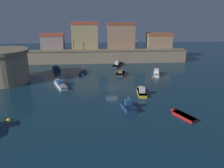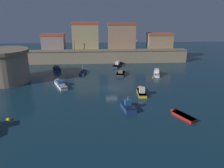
{
  "view_description": "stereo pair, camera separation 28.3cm",
  "coord_description": "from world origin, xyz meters",
  "px_view_note": "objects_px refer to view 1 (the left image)",
  "views": [
    {
      "loc": [
        -3.26,
        -47.5,
        16.48
      ],
      "look_at": [
        0.0,
        -0.91,
        1.13
      ],
      "focal_mm": 37.62,
      "sensor_mm": 36.0,
      "label": 1
    },
    {
      "loc": [
        -2.97,
        -47.52,
        16.48
      ],
      "look_at": [
        0.0,
        -0.91,
        1.13
      ],
      "focal_mm": 37.62,
      "sensor_mm": 36.0,
      "label": 2
    }
  ],
  "objects_px": {
    "moored_boat_7": "(59,84)",
    "moored_boat_9": "(141,91)",
    "quay_lamp_1": "(136,43)",
    "moored_boat_8": "(127,105)",
    "moored_boat_6": "(121,73)",
    "mooring_buoy_1": "(9,121)",
    "mooring_buoy_0": "(153,78)",
    "moored_boat_2": "(83,72)",
    "moored_boat_5": "(180,114)",
    "moored_boat_1": "(118,64)",
    "fortress_tower": "(5,66)",
    "moored_boat_0": "(56,69)",
    "moored_boat_3": "(156,72)",
    "quay_lamp_0": "(74,43)"
  },
  "relations": [
    {
      "from": "quay_lamp_0",
      "to": "moored_boat_0",
      "type": "bearing_deg",
      "value": -116.61
    },
    {
      "from": "fortress_tower",
      "to": "moored_boat_9",
      "type": "height_order",
      "value": "fortress_tower"
    },
    {
      "from": "moored_boat_0",
      "to": "moored_boat_1",
      "type": "xyz_separation_m",
      "value": [
        17.42,
        4.63,
        -0.06
      ]
    },
    {
      "from": "moored_boat_7",
      "to": "moored_boat_1",
      "type": "bearing_deg",
      "value": -61.51
    },
    {
      "from": "moored_boat_5",
      "to": "moored_boat_2",
      "type": "bearing_deg",
      "value": 5.48
    },
    {
      "from": "moored_boat_0",
      "to": "quay_lamp_0",
      "type": "bearing_deg",
      "value": -43.1
    },
    {
      "from": "moored_boat_9",
      "to": "mooring_buoy_1",
      "type": "bearing_deg",
      "value": 118.98
    },
    {
      "from": "moored_boat_8",
      "to": "mooring_buoy_0",
      "type": "xyz_separation_m",
      "value": [
        8.61,
        17.4,
        -0.5
      ]
    },
    {
      "from": "moored_boat_5",
      "to": "moored_boat_9",
      "type": "bearing_deg",
      "value": -5.03
    },
    {
      "from": "mooring_buoy_0",
      "to": "moored_boat_6",
      "type": "bearing_deg",
      "value": 151.7
    },
    {
      "from": "quay_lamp_0",
      "to": "moored_boat_0",
      "type": "xyz_separation_m",
      "value": [
        -4.33,
        -8.64,
        -5.77
      ]
    },
    {
      "from": "moored_boat_0",
      "to": "mooring_buoy_0",
      "type": "bearing_deg",
      "value": -126.42
    },
    {
      "from": "moored_boat_7",
      "to": "moored_boat_9",
      "type": "distance_m",
      "value": 18.08
    },
    {
      "from": "moored_boat_2",
      "to": "moored_boat_9",
      "type": "distance_m",
      "value": 20.07
    },
    {
      "from": "moored_boat_0",
      "to": "moored_boat_9",
      "type": "distance_m",
      "value": 27.53
    },
    {
      "from": "moored_boat_0",
      "to": "mooring_buoy_1",
      "type": "distance_m",
      "value": 29.88
    },
    {
      "from": "fortress_tower",
      "to": "quay_lamp_1",
      "type": "distance_m",
      "value": 37.89
    },
    {
      "from": "mooring_buoy_0",
      "to": "quay_lamp_1",
      "type": "bearing_deg",
      "value": 94.25
    },
    {
      "from": "moored_boat_7",
      "to": "moored_boat_8",
      "type": "relative_size",
      "value": 1.54
    },
    {
      "from": "fortress_tower",
      "to": "moored_boat_6",
      "type": "distance_m",
      "value": 27.53
    },
    {
      "from": "moored_boat_3",
      "to": "moored_boat_5",
      "type": "distance_m",
      "value": 23.99
    },
    {
      "from": "quay_lamp_1",
      "to": "moored_boat_6",
      "type": "distance_m",
      "value": 15.91
    },
    {
      "from": "quay_lamp_0",
      "to": "moored_boat_2",
      "type": "relative_size",
      "value": 0.63
    },
    {
      "from": "moored_boat_3",
      "to": "moored_boat_7",
      "type": "distance_m",
      "value": 24.58
    },
    {
      "from": "moored_boat_0",
      "to": "moored_boat_9",
      "type": "xyz_separation_m",
      "value": [
        19.9,
        -19.03,
        -0.05
      ]
    },
    {
      "from": "moored_boat_0",
      "to": "moored_boat_7",
      "type": "height_order",
      "value": "moored_boat_0"
    },
    {
      "from": "moored_boat_5",
      "to": "mooring_buoy_0",
      "type": "relative_size",
      "value": 8.12
    },
    {
      "from": "moored_boat_9",
      "to": "mooring_buoy_0",
      "type": "height_order",
      "value": "moored_boat_9"
    },
    {
      "from": "moored_boat_1",
      "to": "moored_boat_3",
      "type": "distance_m",
      "value": 13.83
    },
    {
      "from": "moored_boat_9",
      "to": "quay_lamp_0",
      "type": "bearing_deg",
      "value": 32.75
    },
    {
      "from": "moored_boat_8",
      "to": "moored_boat_6",
      "type": "bearing_deg",
      "value": -13.9
    },
    {
      "from": "quay_lamp_1",
      "to": "mooring_buoy_1",
      "type": "height_order",
      "value": "quay_lamp_1"
    },
    {
      "from": "moored_boat_0",
      "to": "fortress_tower",
      "type": "bearing_deg",
      "value": 119.28
    },
    {
      "from": "moored_boat_9",
      "to": "moored_boat_1",
      "type": "bearing_deg",
      "value": 9.35
    },
    {
      "from": "moored_boat_3",
      "to": "moored_boat_5",
      "type": "height_order",
      "value": "moored_boat_3"
    },
    {
      "from": "quay_lamp_1",
      "to": "moored_boat_5",
      "type": "relative_size",
      "value": 0.56
    },
    {
      "from": "moored_boat_6",
      "to": "moored_boat_5",
      "type": "bearing_deg",
      "value": -151.63
    },
    {
      "from": "mooring_buoy_1",
      "to": "mooring_buoy_0",
      "type": "bearing_deg",
      "value": 37.34
    },
    {
      "from": "moored_boat_7",
      "to": "moored_boat_0",
      "type": "bearing_deg",
      "value": -10.12
    },
    {
      "from": "moored_boat_7",
      "to": "moored_boat_9",
      "type": "bearing_deg",
      "value": -130.98
    },
    {
      "from": "moored_boat_2",
      "to": "mooring_buoy_0",
      "type": "bearing_deg",
      "value": -100.59
    },
    {
      "from": "moored_boat_7",
      "to": "moored_boat_8",
      "type": "bearing_deg",
      "value": -156.79
    },
    {
      "from": "fortress_tower",
      "to": "moored_boat_5",
      "type": "xyz_separation_m",
      "value": [
        33.7,
        -20.03,
        -3.57
      ]
    },
    {
      "from": "fortress_tower",
      "to": "moored_boat_0",
      "type": "height_order",
      "value": "fortress_tower"
    },
    {
      "from": "quay_lamp_1",
      "to": "moored_boat_9",
      "type": "xyz_separation_m",
      "value": [
        -3.53,
        -27.67,
        -5.5
      ]
    },
    {
      "from": "moored_boat_2",
      "to": "moored_boat_3",
      "type": "relative_size",
      "value": 0.88
    },
    {
      "from": "quay_lamp_1",
      "to": "moored_boat_9",
      "type": "relative_size",
      "value": 0.49
    },
    {
      "from": "quay_lamp_0",
      "to": "mooring_buoy_0",
      "type": "height_order",
      "value": "quay_lamp_0"
    },
    {
      "from": "moored_boat_3",
      "to": "moored_boat_6",
      "type": "bearing_deg",
      "value": 97.01
    },
    {
      "from": "fortress_tower",
      "to": "moored_boat_5",
      "type": "height_order",
      "value": "fortress_tower"
    }
  ]
}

